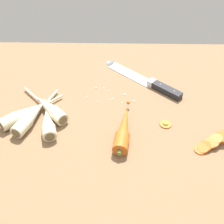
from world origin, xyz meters
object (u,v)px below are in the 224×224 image
Objects in this scene: chefs_knife at (139,77)px; whole_carrot at (123,130)px; parsnip_front at (31,117)px; parsnip_mid_left at (49,108)px; carrot_slice_stray_near at (166,124)px; parsnip_mid_right at (48,123)px; carrot_slice_stack at (212,142)px; parsnip_back at (23,114)px.

chefs_knife is 1.29× the size of whole_carrot.
whole_carrot is 0.98× the size of parsnip_front.
carrot_slice_stray_near is (35.94, -4.56, -1.62)cm from parsnip_mid_left.
parsnip_mid_right is (-28.19, -25.98, 1.33)cm from chefs_knife.
carrot_slice_stack is 14.28cm from carrot_slice_stray_near.
parsnip_front is at bearing 170.72° from carrot_slice_stack.
whole_carrot is at bearing 171.41° from carrot_slice_stack.
chefs_knife reaches higher than carrot_slice_stray_near.
chefs_knife is at bearing 34.71° from parsnip_front.
whole_carrot reaches higher than parsnip_front.
parsnip_front is 1.20× the size of parsnip_mid_left.
chefs_knife is 28.93cm from whole_carrot.
parsnip_mid_left is at bearing 97.13° from parsnip_mid_right.
parsnip_mid_right reaches higher than chefs_knife.
parsnip_mid_right is 9.17cm from parsnip_back.
chefs_knife is at bearing 106.17° from carrot_slice_stray_near.
chefs_knife is at bearing 33.55° from parsnip_mid_left.
whole_carrot is 13.71cm from carrot_slice_stray_near.
parsnip_front and parsnip_back have the same top height.
carrot_slice_stack is (52.39, -8.56, -0.65)cm from parsnip_front.
carrot_slice_stack is (55.19, -9.64, -0.65)cm from parsnip_back.
parsnip_back is at bearing -157.82° from parsnip_mid_left.
parsnip_front is 1.24× the size of parsnip_mid_right.
whole_carrot is 2.07× the size of carrot_slice_stack.
parsnip_back is at bearing 156.66° from parsnip_mid_right.
parsnip_mid_left is 1.03× the size of parsnip_mid_right.
whole_carrot is (-5.94, -28.28, 1.45)cm from chefs_knife.
parsnip_back is at bearing 169.05° from whole_carrot.
parsnip_front is 6.35cm from parsnip_mid_left.
chefs_knife is at bearing 78.13° from whole_carrot.
parsnip_back is (-2.80, 1.08, 0.00)cm from parsnip_front.
chefs_knife is 42.91cm from parsnip_back.
parsnip_mid_right is 47.15cm from carrot_slice_stack.
whole_carrot reaches higher than carrot_slice_stack.
parsnip_mid_left is at bearing 22.18° from parsnip_back.
whole_carrot is at bearing -101.87° from chefs_knife.
parsnip_mid_left is 6.78cm from parsnip_mid_right.
carrot_slice_stray_near is at bearing -7.24° from parsnip_mid_left.
parsnip_mid_left is 1.76× the size of carrot_slice_stack.
chefs_knife is at bearing 31.40° from parsnip_back.
carrot_slice_stack is (24.52, -3.70, -0.77)cm from whole_carrot.
carrot_slice_stack is at bearing -8.59° from whole_carrot.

